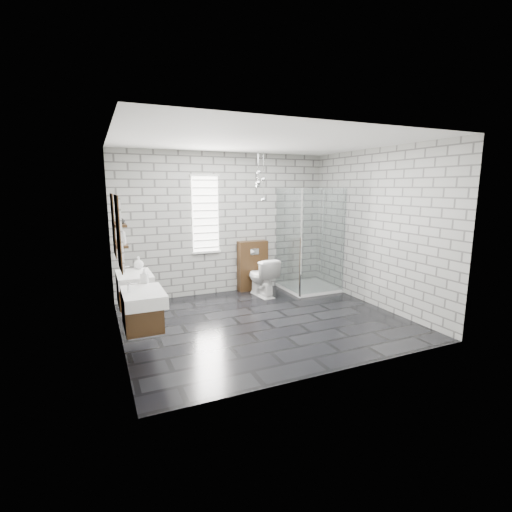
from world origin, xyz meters
TOP-DOWN VIEW (x-y plane):
  - floor at (0.00, 0.00)m, footprint 4.20×3.60m
  - ceiling at (0.00, 0.00)m, footprint 4.20×3.60m
  - wall_back at (0.00, 1.81)m, footprint 4.20×0.02m
  - wall_front at (0.00, -1.81)m, footprint 4.20×0.02m
  - wall_left at (-2.11, 0.00)m, footprint 0.02×3.60m
  - wall_right at (2.11, 0.00)m, footprint 0.02×3.60m
  - vanity_left at (-1.91, -0.59)m, footprint 0.47×0.70m
  - vanity_right at (-1.91, 0.39)m, footprint 0.47×0.70m
  - shelf_lower at (-2.03, -0.05)m, footprint 0.14×0.30m
  - shelf_upper at (-2.03, -0.05)m, footprint 0.14×0.30m
  - window at (-0.40, 1.78)m, footprint 0.56×0.05m
  - cistern_panel at (0.53, 1.70)m, footprint 0.60×0.20m
  - flush_plate at (0.53, 1.60)m, footprint 0.18×0.01m
  - shower_enclosure at (1.50, 1.18)m, footprint 1.00×1.00m
  - pendant_cluster at (0.54, 1.37)m, footprint 0.25×0.21m
  - toilet at (0.53, 1.26)m, footprint 0.48×0.76m
  - soap_bottle_a at (-1.80, -0.22)m, footprint 0.11×0.11m
  - soap_bottle_b at (-1.77, 0.68)m, footprint 0.19×0.19m
  - soap_bottle_c at (-2.02, -0.09)m, footprint 0.11×0.11m
  - vase at (-2.02, -0.04)m, footprint 0.11×0.11m

SIDE VIEW (x-z plane):
  - floor at x=0.00m, z-range -0.02..0.00m
  - toilet at x=0.53m, z-range 0.00..0.73m
  - cistern_panel at x=0.53m, z-range 0.00..1.00m
  - shower_enclosure at x=1.50m, z-range -0.51..1.52m
  - vanity_left at x=-1.91m, z-range -0.03..1.54m
  - vanity_right at x=-1.91m, z-range -0.03..1.54m
  - flush_plate at x=0.53m, z-range 0.74..0.86m
  - soap_bottle_b at x=-1.77m, z-range 0.85..1.03m
  - soap_bottle_a at x=-1.80m, z-range 0.85..1.04m
  - shelf_lower at x=-2.03m, z-range 1.31..1.33m
  - wall_back at x=0.00m, z-range 0.00..2.70m
  - wall_front at x=0.00m, z-range 0.00..2.70m
  - wall_left at x=-2.11m, z-range 0.00..2.70m
  - wall_right at x=2.11m, z-range 0.00..2.70m
  - soap_bottle_c at x=-2.02m, z-range 1.33..1.56m
  - window at x=-0.40m, z-range 0.81..2.29m
  - shelf_upper at x=-2.03m, z-range 1.57..1.59m
  - vase at x=-2.02m, z-range 1.59..1.69m
  - pendant_cluster at x=0.54m, z-range 1.66..2.58m
  - ceiling at x=0.00m, z-range 2.70..2.72m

